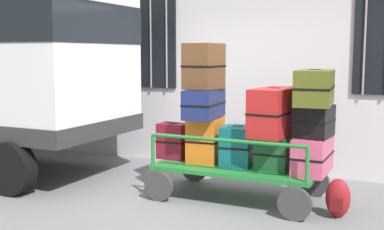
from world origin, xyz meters
TOP-DOWN VIEW (x-y plane):
  - ground_plane at (0.00, 0.00)m, footprint 40.00×40.00m
  - building_wall at (0.00, 2.23)m, footprint 12.00×0.38m
  - luggage_cart at (0.47, 0.53)m, footprint 2.07×1.10m
  - cart_railing at (0.47, 0.53)m, footprint 1.96×0.96m
  - suitcase_left_bottom at (-0.45, 0.54)m, footprint 0.40×0.31m
  - suitcase_midleft_bottom at (0.01, 0.56)m, footprint 0.44×0.53m
  - suitcase_midleft_middle at (0.01, 0.51)m, footprint 0.43×0.75m
  - suitcase_midleft_top at (0.01, 0.50)m, footprint 0.41×0.53m
  - suitcase_center_bottom at (0.47, 0.51)m, footprint 0.41×0.44m
  - suitcase_midright_bottom at (0.92, 0.51)m, footprint 0.39×0.38m
  - suitcase_midright_middle at (0.92, 0.52)m, footprint 0.47×0.87m
  - suitcase_right_bottom at (1.38, 0.55)m, footprint 0.38×0.72m
  - suitcase_right_middle at (1.38, 0.56)m, footprint 0.43×0.51m
  - suitcase_right_top at (1.38, 0.53)m, footprint 0.48×0.84m
  - backpack at (1.72, 0.33)m, footprint 0.27×0.22m

SIDE VIEW (x-z plane):
  - ground_plane at x=0.00m, z-range 0.00..0.00m
  - backpack at x=1.72m, z-range 0.00..0.44m
  - luggage_cart at x=0.47m, z-range 0.13..0.56m
  - suitcase_midright_bottom at x=0.92m, z-range 0.43..0.84m
  - suitcase_right_bottom at x=1.38m, z-range 0.43..0.85m
  - suitcase_left_bottom at x=-0.45m, z-range 0.43..0.90m
  - suitcase_center_bottom at x=0.47m, z-range 0.43..0.93m
  - suitcase_midleft_bottom at x=0.01m, z-range 0.43..1.00m
  - cart_railing at x=0.47m, z-range 0.56..0.97m
  - suitcase_right_middle at x=1.38m, z-range 0.85..1.23m
  - suitcase_midright_middle at x=0.92m, z-range 0.84..1.41m
  - suitcase_midleft_middle at x=0.01m, z-range 1.00..1.37m
  - suitcase_right_top at x=1.38m, z-range 1.23..1.63m
  - suitcase_midleft_top at x=0.01m, z-range 1.37..1.95m
  - building_wall at x=0.00m, z-range 0.00..5.00m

